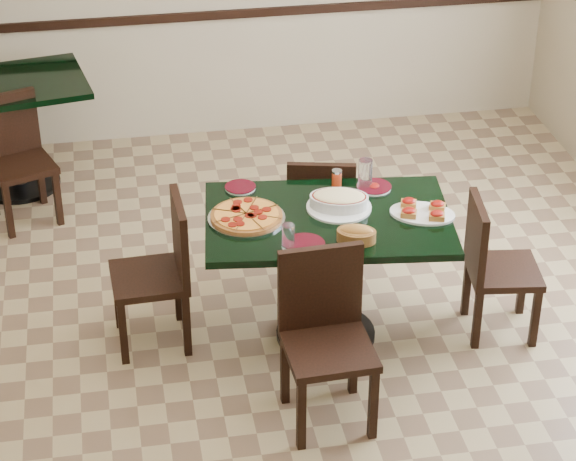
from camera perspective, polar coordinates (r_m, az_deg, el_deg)
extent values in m
plane|color=#917C53|center=(6.00, -1.17, -6.33)|extent=(5.50, 5.50, 0.00)
cube|color=black|center=(7.97, -4.40, 10.81)|extent=(5.00, 0.03, 0.06)
cube|color=black|center=(5.74, 2.05, 0.55)|extent=(1.34, 0.94, 0.04)
cylinder|color=black|center=(5.93, 1.98, -2.58)|extent=(0.11, 0.11, 0.71)
cylinder|color=black|center=(6.13, 1.92, -5.23)|extent=(0.54, 0.54, 0.03)
cube|color=black|center=(7.48, -14.12, 7.16)|extent=(1.11, 0.88, 0.04)
cylinder|color=black|center=(7.63, -13.77, 4.58)|extent=(0.11, 0.11, 0.71)
cylinder|color=black|center=(7.78, -13.46, 2.34)|extent=(0.54, 0.54, 0.03)
cube|color=black|center=(6.45, 1.69, 0.74)|extent=(0.45, 0.45, 0.04)
cube|color=black|center=(6.20, 1.69, 1.73)|extent=(0.38, 0.12, 0.40)
cube|color=black|center=(6.69, 3.05, -0.11)|extent=(0.05, 0.05, 0.36)
cube|color=black|center=(6.42, 3.05, -1.57)|extent=(0.05, 0.05, 0.36)
cube|color=black|center=(6.70, 0.33, -0.05)|extent=(0.05, 0.05, 0.36)
cube|color=black|center=(6.43, 0.22, -1.50)|extent=(0.05, 0.05, 0.36)
cube|color=black|center=(5.34, 2.10, -6.08)|extent=(0.43, 0.43, 0.04)
cube|color=black|center=(5.34, 1.65, -2.86)|extent=(0.41, 0.06, 0.44)
cube|color=black|center=(5.31, 0.68, -9.34)|extent=(0.04, 0.04, 0.40)
cube|color=black|center=(5.57, -0.16, -7.07)|extent=(0.04, 0.04, 0.40)
cube|color=black|center=(5.38, 4.35, -8.78)|extent=(0.04, 0.04, 0.40)
cube|color=black|center=(5.64, 3.34, -6.58)|extent=(0.04, 0.04, 0.40)
cube|color=black|center=(6.08, 10.90, -2.06)|extent=(0.42, 0.42, 0.04)
cube|color=black|center=(5.93, 9.56, -0.33)|extent=(0.09, 0.37, 0.40)
cube|color=black|center=(6.10, 12.44, -4.36)|extent=(0.04, 0.04, 0.36)
cube|color=black|center=(6.03, 9.59, -4.48)|extent=(0.04, 0.04, 0.36)
cube|color=black|center=(6.35, 11.81, -2.75)|extent=(0.04, 0.04, 0.36)
cube|color=black|center=(6.28, 9.06, -2.85)|extent=(0.04, 0.04, 0.36)
cube|color=black|center=(5.92, -7.08, -2.42)|extent=(0.41, 0.41, 0.04)
cube|color=black|center=(5.81, -5.50, -0.33)|extent=(0.06, 0.39, 0.42)
cube|color=black|center=(6.16, -8.65, -3.39)|extent=(0.04, 0.04, 0.38)
cube|color=black|center=(6.18, -5.60, -3.04)|extent=(0.04, 0.04, 0.38)
cube|color=black|center=(5.89, -8.37, -5.17)|extent=(0.04, 0.04, 0.38)
cube|color=black|center=(5.91, -5.17, -4.79)|extent=(0.04, 0.04, 0.38)
cube|color=black|center=(7.19, -13.40, 3.21)|extent=(0.48, 0.48, 0.04)
cube|color=black|center=(7.24, -14.04, 5.31)|extent=(0.37, 0.17, 0.41)
cube|color=black|center=(7.11, -14.02, 0.95)|extent=(0.05, 0.05, 0.37)
cube|color=black|center=(7.19, -11.62, 1.59)|extent=(0.05, 0.05, 0.37)
cube|color=black|center=(7.46, -12.45, 2.62)|extent=(0.05, 0.05, 0.37)
cylinder|color=#B7B7BE|center=(5.70, -2.12, 0.64)|extent=(0.40, 0.40, 0.01)
cylinder|color=brown|center=(5.69, -2.12, 0.74)|extent=(0.37, 0.37, 0.02)
cylinder|color=#C67D2A|center=(5.69, -2.12, 0.84)|extent=(0.33, 0.33, 0.01)
cylinder|color=silver|center=(5.80, 2.60, 1.19)|extent=(0.34, 0.34, 0.01)
ellipsoid|color=#FEEBAF|center=(5.77, 2.62, 1.74)|extent=(0.31, 0.24, 0.04)
ellipsoid|color=#B18031|center=(5.50, 3.50, -0.05)|extent=(0.18, 0.13, 0.07)
cylinder|color=silver|center=(5.48, 0.87, -0.72)|extent=(0.19, 0.19, 0.01)
cylinder|color=#36030C|center=(5.47, 0.87, -0.66)|extent=(0.20, 0.20, 0.00)
cylinder|color=silver|center=(6.00, 4.39, 2.20)|extent=(0.18, 0.18, 0.01)
cylinder|color=#36030C|center=(5.99, 4.39, 2.26)|extent=(0.19, 0.19, 0.00)
ellipsoid|color=#890706|center=(5.99, 4.39, 2.29)|extent=(0.06, 0.06, 0.03)
cylinder|color=silver|center=(5.98, -2.44, 2.19)|extent=(0.16, 0.16, 0.01)
cylinder|color=#36030C|center=(5.98, -2.44, 2.25)|extent=(0.17, 0.17, 0.00)
cube|color=white|center=(5.44, 0.70, -1.02)|extent=(0.18, 0.18, 0.00)
cube|color=#B7B7BE|center=(5.44, 0.91, -0.96)|extent=(0.05, 0.14, 0.00)
cylinder|color=white|center=(5.97, 3.95, 2.90)|extent=(0.07, 0.07, 0.16)
cylinder|color=white|center=(5.42, 0.01, -0.33)|extent=(0.06, 0.06, 0.13)
cylinder|color=#B53B13|center=(5.99, 2.49, 2.64)|extent=(0.05, 0.05, 0.08)
cylinder|color=#B7B7BE|center=(5.97, 2.50, 3.02)|extent=(0.05, 0.05, 0.01)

